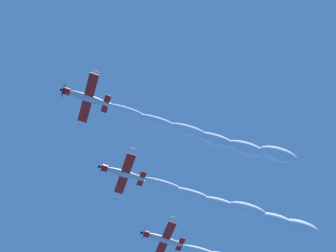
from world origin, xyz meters
The scene contains 5 objects.
airplane_lead centered at (1.98, 1.61, 78.03)m, with size 8.97×8.24×2.99m.
airplane_left_wingman centered at (-11.24, 6.79, 77.56)m, with size 8.81×8.22×3.14m.
airplane_right_wingman centered at (-25.48, 13.16, 79.61)m, with size 8.97×8.24×3.00m.
smoke_trail_lead centered at (-5.89, 23.84, 77.79)m, with size 12.08×31.89×2.60m.
smoke_trail_left_wingman centered at (-19.10, 28.99, 77.28)m, with size 12.71×30.73×2.45m.
Camera 1 is at (24.02, 15.34, 2.12)m, focal length 53.04 mm.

